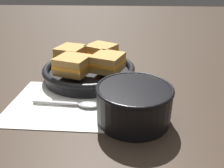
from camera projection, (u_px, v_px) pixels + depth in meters
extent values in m
plane|color=#382B21|center=(94.00, 98.00, 0.56)|extent=(4.00, 4.00, 0.00)
cube|color=white|center=(64.00, 102.00, 0.54)|extent=(0.26, 0.22, 0.00)
cylinder|color=black|center=(134.00, 104.00, 0.46)|extent=(0.16, 0.16, 0.08)
cylinder|color=orange|center=(134.00, 93.00, 0.45)|extent=(0.14, 0.14, 0.01)
torus|color=black|center=(134.00, 88.00, 0.44)|extent=(0.16, 0.16, 0.01)
cube|color=#B7B7BC|center=(55.00, 102.00, 0.52)|extent=(0.11, 0.01, 0.01)
ellipsoid|color=#B7B7BC|center=(89.00, 105.00, 0.51)|extent=(0.05, 0.03, 0.01)
cylinder|color=black|center=(89.00, 74.00, 0.67)|extent=(0.27, 0.27, 0.02)
torus|color=black|center=(89.00, 68.00, 0.66)|extent=(0.28, 0.28, 0.02)
cube|color=black|center=(103.00, 50.00, 0.83)|extent=(0.04, 0.12, 0.01)
cube|color=#C18E47|center=(72.00, 58.00, 0.68)|extent=(0.10, 0.10, 0.02)
cube|color=orange|center=(71.00, 54.00, 0.68)|extent=(0.10, 0.10, 0.01)
cube|color=#C18E47|center=(71.00, 49.00, 0.67)|extent=(0.10, 0.10, 0.02)
cube|color=#C18E47|center=(73.00, 70.00, 0.60)|extent=(0.10, 0.10, 0.02)
cube|color=orange|center=(73.00, 65.00, 0.59)|extent=(0.10, 0.10, 0.01)
cube|color=#C18E47|center=(73.00, 60.00, 0.58)|extent=(0.10, 0.10, 0.02)
cube|color=#C18E47|center=(108.00, 67.00, 0.61)|extent=(0.10, 0.10, 0.02)
cube|color=orange|center=(108.00, 62.00, 0.61)|extent=(0.10, 0.11, 0.01)
cube|color=#C18E47|center=(108.00, 57.00, 0.60)|extent=(0.10, 0.10, 0.02)
cube|color=#C18E47|center=(102.00, 56.00, 0.70)|extent=(0.11, 0.11, 0.02)
cube|color=orange|center=(102.00, 52.00, 0.69)|extent=(0.11, 0.11, 0.01)
cube|color=#C18E47|center=(102.00, 48.00, 0.69)|extent=(0.11, 0.11, 0.02)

